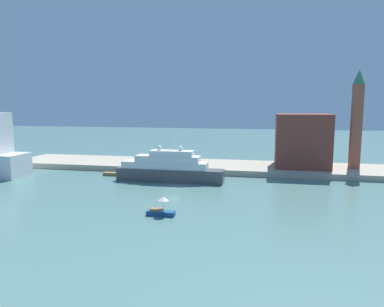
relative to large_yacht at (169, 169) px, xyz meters
name	(u,v)px	position (x,y,z in m)	size (l,w,h in m)	color
ground	(174,188)	(3.20, -7.13, -3.05)	(400.00, 400.00, 0.00)	slate
quay_dock	(196,166)	(3.20, 18.19, -2.27)	(110.00, 18.64, 1.55)	#ADA38E
large_yacht	(169,169)	(0.00, 0.00, 0.00)	(26.23, 4.61, 11.06)	#4C4C51
small_motorboat	(161,209)	(6.02, -26.87, -1.96)	(4.81, 1.82, 3.28)	navy
work_barge	(111,174)	(-16.74, 3.55, -2.62)	(4.01, 1.62, 0.85)	olive
harbor_building	(302,140)	(32.88, 18.97, 5.76)	(14.27, 13.15, 14.52)	brown
bell_tower	(357,116)	(46.55, 19.18, 12.62)	(3.28, 3.28, 26.16)	#93513D
parked_car	(154,163)	(-7.93, 13.03, -0.84)	(3.84, 1.80, 1.54)	silver
person_figure	(171,164)	(-2.46, 11.31, -0.76)	(0.36, 0.36, 1.61)	#334C8C
mooring_bollard	(180,167)	(0.53, 9.88, -1.15)	(0.53, 0.53, 0.70)	black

